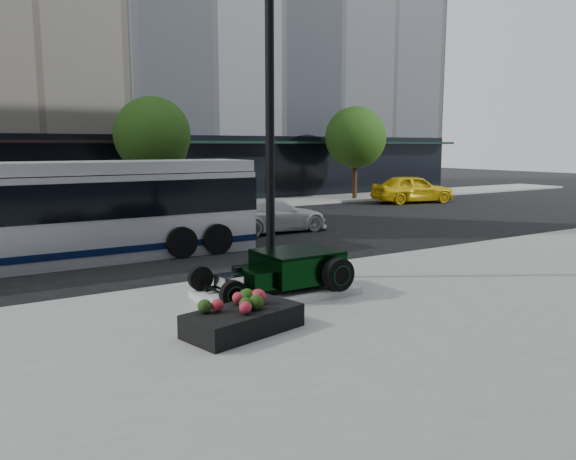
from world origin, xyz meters
TOP-DOWN VIEW (x-y plane):
  - ground at (0.00, 0.00)m, footprint 120.00×120.00m
  - sidewalk_far at (0.00, 14.00)m, footprint 70.00×4.00m
  - street_trees at (1.15, 13.07)m, footprint 29.80×3.80m
  - display_plinth at (-2.30, -4.26)m, footprint 3.40×1.80m
  - hot_rod at (-1.97, -4.26)m, footprint 3.22×2.00m
  - info_plaque at (-4.10, -5.67)m, footprint 0.42×0.32m
  - lamppost at (-1.55, -2.75)m, footprint 0.40×0.40m
  - flower_planter at (-4.06, -6.03)m, footprint 2.24×1.46m
  - transit_bus at (-5.62, 2.70)m, footprint 12.12×2.88m
  - white_sedan at (2.80, 4.38)m, footprint 4.58×1.89m
  - yellow_taxi at (15.82, 9.79)m, footprint 5.27×3.13m

SIDE VIEW (x-z plane):
  - ground at x=0.00m, z-range 0.00..0.00m
  - sidewalk_far at x=0.00m, z-range 0.00..0.12m
  - display_plinth at x=-2.30m, z-range 0.12..0.27m
  - info_plaque at x=-4.10m, z-range 0.09..0.40m
  - flower_planter at x=-4.06m, z-range 0.03..0.70m
  - white_sedan at x=2.80m, z-range 0.00..1.33m
  - hot_rod at x=-1.97m, z-range 0.29..1.10m
  - yellow_taxi at x=15.82m, z-range 0.00..1.68m
  - transit_bus at x=-5.62m, z-range 0.02..2.95m
  - lamppost at x=-1.55m, z-range -0.15..7.05m
  - street_trees at x=1.15m, z-range 0.92..6.62m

